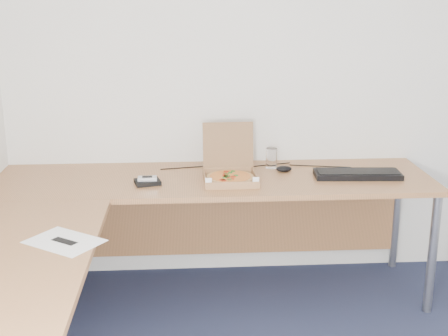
{
  "coord_description": "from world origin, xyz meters",
  "views": [
    {
      "loc": [
        -0.66,
        -1.93,
        1.75
      ],
      "look_at": [
        -0.45,
        1.28,
        0.82
      ],
      "focal_mm": 48.85,
      "sensor_mm": 36.0,
      "label": 1
    }
  ],
  "objects": [
    {
      "name": "desk",
      "position": [
        -0.82,
        0.97,
        0.7
      ],
      "size": [
        2.5,
        2.2,
        0.73
      ],
      "color": "#AB6F40",
      "rests_on": "ground"
    },
    {
      "name": "wallet",
      "position": [
        -0.87,
        1.3,
        0.74
      ],
      "size": [
        0.16,
        0.14,
        0.02
      ],
      "primitive_type": "cube",
      "rotation": [
        0.0,
        0.0,
        0.25
      ],
      "color": "black",
      "rests_on": "desk"
    },
    {
      "name": "paper_sheet",
      "position": [
        -1.18,
        0.51,
        0.73
      ],
      "size": [
        0.38,
        0.35,
        0.0
      ],
      "primitive_type": "cube",
      "rotation": [
        0.0,
        0.0,
        -0.61
      ],
      "color": "white",
      "rests_on": "desk"
    },
    {
      "name": "pizza_box",
      "position": [
        -0.41,
        1.34,
        0.77
      ],
      "size": [
        0.29,
        0.34,
        0.3
      ],
      "rotation": [
        0.0,
        0.0,
        0.02
      ],
      "color": "#9F7047",
      "rests_on": "desk"
    },
    {
      "name": "keyboard",
      "position": [
        0.32,
        1.36,
        0.75
      ],
      "size": [
        0.5,
        0.2,
        0.03
      ],
      "primitive_type": "cube",
      "rotation": [
        0.0,
        0.0,
        -0.06
      ],
      "color": "black",
      "rests_on": "desk"
    },
    {
      "name": "room_shell",
      "position": [
        0.0,
        0.0,
        1.25
      ],
      "size": [
        3.5,
        3.5,
        2.5
      ],
      "primitive_type": null,
      "color": "silver",
      "rests_on": "ground"
    },
    {
      "name": "mouse",
      "position": [
        -0.08,
        1.49,
        0.75
      ],
      "size": [
        0.11,
        0.09,
        0.03
      ],
      "primitive_type": "ellipsoid",
      "rotation": [
        0.0,
        0.0,
        -0.34
      ],
      "color": "black",
      "rests_on": "desk"
    },
    {
      "name": "cable_bundle",
      "position": [
        -0.26,
        1.6,
        0.73
      ],
      "size": [
        0.56,
        0.11,
        0.01
      ],
      "primitive_type": null,
      "rotation": [
        0.0,
        0.0,
        0.14
      ],
      "color": "black",
      "rests_on": "desk"
    },
    {
      "name": "drinking_glass",
      "position": [
        -0.14,
        1.58,
        0.79
      ],
      "size": [
        0.07,
        0.07,
        0.12
      ],
      "primitive_type": "cylinder",
      "color": "white",
      "rests_on": "desk"
    },
    {
      "name": "phone",
      "position": [
        -0.87,
        1.3,
        0.76
      ],
      "size": [
        0.11,
        0.06,
        0.02
      ],
      "primitive_type": "cube",
      "rotation": [
        0.0,
        0.0,
        0.03
      ],
      "color": "#B2B5BA",
      "rests_on": "wallet"
    }
  ]
}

